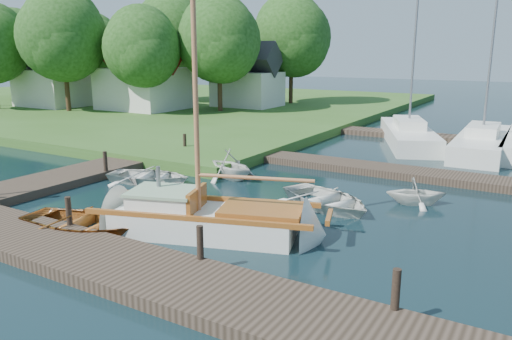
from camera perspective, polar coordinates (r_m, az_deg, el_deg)
The scene contains 28 objects.
ground at distance 16.54m, azimuth 0.00°, elevation -4.05°, with size 160.00×160.00×0.00m, color black.
near_dock at distance 12.07m, azimuth -15.06°, elevation -10.57°, with size 18.00×2.20×0.30m, color #2E241A.
left_dock at distance 22.89m, azimuth -14.77°, elevation 0.83°, with size 2.20×18.00×0.30m, color #2E241A.
far_dock at distance 21.50m, azimuth 13.60°, elevation 0.09°, with size 14.00×1.60×0.30m, color #2E241A.
shore at distance 50.88m, azimuth -14.60°, elevation 7.67°, with size 50.00×40.00×0.50m, color #315B1D.
mooring_post_1 at distance 14.65m, azimuth -20.62°, elevation -4.40°, with size 0.16×0.16×0.80m, color black.
mooring_post_2 at distance 11.61m, azimuth -6.41°, elevation -8.22°, with size 0.16×0.16×0.80m, color black.
mooring_post_3 at distance 9.78m, azimuth 15.70°, elevation -12.99°, with size 0.16×0.16×0.80m, color black.
mooring_post_4 at distance 20.73m, azimuth -16.84°, elevation 0.96°, with size 0.16×0.16×0.80m, color black.
mooring_post_5 at distance 24.29m, azimuth -8.14°, elevation 3.17°, with size 0.16×0.16×0.80m, color black.
sailboat at distance 13.98m, azimuth -5.10°, elevation -5.94°, with size 7.41×4.08×9.83m.
dinghy at distance 14.89m, azimuth -19.33°, elevation -5.30°, with size 2.62×3.66×0.76m, color brown.
tender_a at distance 19.75m, azimuth -12.16°, elevation -0.43°, with size 2.34×3.28×0.68m, color white.
tender_b at distance 19.86m, azimuth -2.95°, elevation 0.82°, with size 2.09×2.42×1.28m, color white.
tender_c at distance 16.40m, azimuth 8.09°, elevation -3.00°, with size 2.53×3.54×0.73m, color white.
tender_d at distance 17.35m, azimuth 17.86°, elevation -2.14°, with size 1.65×1.92×1.01m, color white.
marina_boat_1 at distance 28.73m, azimuth 17.01°, elevation 4.02°, with size 5.29×8.83×10.65m.
marina_boat_2 at distance 27.53m, azimuth 24.42°, elevation 3.01°, with size 2.46×8.59×10.48m.
house_a at distance 40.83m, azimuth -12.85°, elevation 10.28°, with size 6.30×5.00×6.29m.
house_b at distance 45.47m, azimuth -22.05°, elevation 9.69°, with size 5.77×4.50×5.79m.
house_c at distance 41.92m, azimuth -0.98°, elevation 10.16°, with size 5.25×4.00×5.28m.
tree_1 at distance 41.07m, azimuth -21.18°, elevation 14.12°, with size 6.70×6.70×9.20m.
tree_2 at distance 37.98m, azimuth -12.86°, elevation 13.52°, with size 5.83×5.75×7.82m.
tree_3 at distance 38.57m, azimuth -4.20°, elevation 14.64°, with size 6.41×6.38×8.74m.
tree_4 at distance 46.64m, azimuth -9.63°, elevation 14.96°, with size 7.01×7.01×9.66m.
tree_5 at distance 50.80m, azimuth -18.19°, elevation 13.28°, with size 6.00×5.94×8.10m.
tree_6 at distance 53.12m, azimuth -25.91°, elevation 12.85°, with size 6.24×6.20×8.46m.
tree_7 at distance 44.42m, azimuth 4.14°, elevation 14.98°, with size 6.83×6.83×9.38m.
Camera 1 is at (8.11, -13.54, 4.96)m, focal length 35.00 mm.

